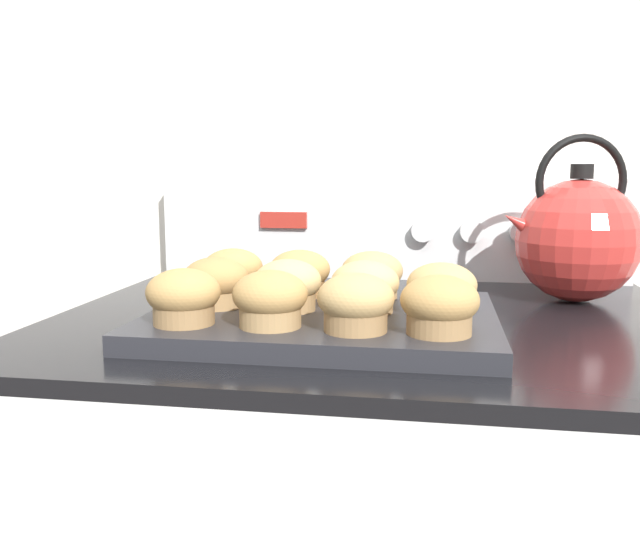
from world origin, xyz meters
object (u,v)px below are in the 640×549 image
(muffin_pan, at_px, (323,320))
(muffin_r1_c2, at_px, (361,287))
(tea_kettle, at_px, (577,238))
(muffin_r0_c1, at_px, (270,300))
(muffin_r1_c0, at_px, (216,283))
(muffin_r1_c3, at_px, (442,290))
(muffin_r0_c3, at_px, (440,306))
(muffin_r2_c1, at_px, (300,274))
(muffin_r0_c2, at_px, (354,303))
(muffin_r2_c2, at_px, (371,275))
(muffin_r0_c0, at_px, (183,297))
(muffin_r2_c0, at_px, (233,272))
(muffin_r1_c1, at_px, (288,286))

(muffin_pan, relative_size, muffin_r1_c2, 5.01)
(tea_kettle, bearing_deg, muffin_r0_c1, -139.13)
(muffin_r1_c0, xyz_separation_m, muffin_r1_c3, (0.26, -0.00, 0.00))
(muffin_pan, height_order, muffin_r0_c3, muffin_r0_c3)
(muffin_r2_c1, distance_m, tea_kettle, 0.39)
(muffin_r0_c1, distance_m, muffin_r1_c2, 0.12)
(muffin_pan, distance_m, muffin_r0_c2, 0.11)
(muffin_r2_c2, bearing_deg, muffin_r2_c1, -178.55)
(muffin_r0_c1, bearing_deg, muffin_r0_c2, -2.64)
(muffin_r0_c0, bearing_deg, muffin_pan, 33.68)
(muffin_r1_c2, bearing_deg, muffin_pan, -177.19)
(muffin_pan, bearing_deg, muffin_r0_c1, -115.72)
(muffin_r0_c3, relative_size, muffin_r1_c0, 1.00)
(tea_kettle, bearing_deg, muffin_r0_c0, -145.19)
(muffin_pan, distance_m, tea_kettle, 0.40)
(muffin_r1_c2, relative_size, muffin_r2_c2, 1.00)
(muffin_r0_c1, height_order, muffin_r2_c0, same)
(muffin_r1_c3, bearing_deg, muffin_r1_c0, 179.51)
(muffin_r1_c0, xyz_separation_m, muffin_r1_c2, (0.17, 0.00, 0.00))
(muffin_pan, bearing_deg, muffin_r0_c3, -34.31)
(muffin_r1_c2, bearing_deg, muffin_r2_c0, 154.40)
(muffin_r0_c2, xyz_separation_m, muffin_r1_c0, (-0.17, 0.09, 0.00))
(muffin_r0_c0, distance_m, muffin_r1_c2, 0.20)
(muffin_r0_c2, bearing_deg, muffin_r0_c3, 0.97)
(muffin_pan, distance_m, muffin_r1_c0, 0.13)
(muffin_r0_c1, height_order, muffin_r2_c2, same)
(muffin_r1_c0, distance_m, muffin_r1_c1, 0.09)
(muffin_r0_c1, xyz_separation_m, muffin_r0_c3, (0.17, -0.00, 0.00))
(muffin_r2_c2, bearing_deg, muffin_r1_c0, -153.62)
(muffin_r1_c0, xyz_separation_m, muffin_r2_c1, (0.08, 0.08, 0.00))
(muffin_pan, height_order, muffin_r0_c1, muffin_r0_c1)
(muffin_r0_c1, bearing_deg, muffin_pan, 64.28)
(muffin_pan, height_order, muffin_r1_c2, muffin_r1_c2)
(muffin_pan, height_order, muffin_r1_c1, muffin_r1_c1)
(muffin_r1_c1, relative_size, muffin_r1_c3, 1.00)
(muffin_r2_c1, height_order, muffin_r2_c2, same)
(muffin_r0_c1, xyz_separation_m, muffin_r1_c3, (0.17, 0.09, 0.00))
(muffin_r0_c1, relative_size, muffin_r2_c2, 1.00)
(muffin_r0_c0, relative_size, muffin_r2_c2, 1.00)
(muffin_r0_c1, height_order, tea_kettle, tea_kettle)
(muffin_r0_c3, height_order, muffin_r1_c1, same)
(tea_kettle, bearing_deg, muffin_r2_c2, -153.39)
(muffin_r2_c2, bearing_deg, tea_kettle, 26.61)
(muffin_r0_c2, height_order, tea_kettle, tea_kettle)
(muffin_r0_c3, bearing_deg, muffin_r2_c1, 134.94)
(muffin_r0_c3, height_order, muffin_r2_c1, same)
(muffin_r0_c2, xyz_separation_m, tea_kettle, (0.27, 0.31, 0.04))
(muffin_r0_c1, xyz_separation_m, muffin_r1_c0, (-0.09, 0.09, 0.00))
(muffin_r1_c1, bearing_deg, muffin_r2_c0, 135.86)
(muffin_r1_c3, relative_size, muffin_r2_c1, 1.00)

